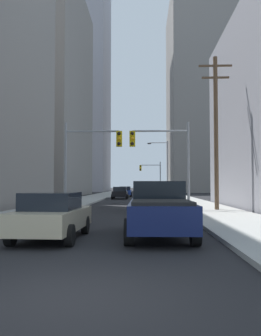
% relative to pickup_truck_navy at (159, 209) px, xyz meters
% --- Properties ---
extents(ground_plane, '(400.00, 400.00, 0.00)m').
position_rel_pickup_truck_navy_xyz_m(ground_plane, '(-1.71, -6.72, -0.93)').
color(ground_plane, black).
extents(sidewalk_left, '(3.99, 160.00, 0.15)m').
position_rel_pickup_truck_navy_xyz_m(sidewalk_left, '(-7.25, 43.28, -0.86)').
color(sidewalk_left, '#9E9E99').
rests_on(sidewalk_left, ground).
extents(sidewalk_right, '(3.99, 160.00, 0.15)m').
position_rel_pickup_truck_navy_xyz_m(sidewalk_right, '(3.84, 43.28, -0.86)').
color(sidewalk_right, '#9E9E99').
rests_on(sidewalk_right, ground).
extents(pickup_truck_navy, '(2.20, 5.41, 1.90)m').
position_rel_pickup_truck_navy_xyz_m(pickup_truck_navy, '(0.00, 0.00, 0.00)').
color(pickup_truck_navy, '#141E4C').
rests_on(pickup_truck_navy, ground).
extents(sedan_beige, '(1.95, 4.26, 1.52)m').
position_rel_pickup_truck_navy_xyz_m(sedan_beige, '(-3.52, -0.77, -0.16)').
color(sedan_beige, '#C6B793').
rests_on(sedan_beige, ground).
extents(sedan_grey, '(1.95, 4.22, 1.52)m').
position_rel_pickup_truck_navy_xyz_m(sedan_grey, '(0.13, 11.85, -0.16)').
color(sedan_grey, slate).
rests_on(sedan_grey, ground).
extents(sedan_silver, '(1.95, 4.24, 1.52)m').
position_rel_pickup_truck_navy_xyz_m(sedan_silver, '(0.17, 20.03, -0.16)').
color(sedan_silver, '#B7BABF').
rests_on(sedan_silver, ground).
extents(sedan_black, '(1.95, 4.22, 1.52)m').
position_rel_pickup_truck_navy_xyz_m(sedan_black, '(-3.54, 32.12, -0.16)').
color(sedan_black, black).
rests_on(sedan_black, ground).
extents(sedan_blue, '(1.95, 4.22, 1.52)m').
position_rel_pickup_truck_navy_xyz_m(sedan_blue, '(-3.35, 40.61, -0.16)').
color(sedan_blue, navy).
rests_on(sedan_blue, ground).
extents(traffic_signal_near_left, '(3.93, 0.44, 6.00)m').
position_rel_pickup_truck_navy_xyz_m(traffic_signal_near_left, '(-4.18, 11.60, 3.12)').
color(traffic_signal_near_left, gray).
rests_on(traffic_signal_near_left, ground).
extents(traffic_signal_near_right, '(4.03, 0.44, 6.00)m').
position_rel_pickup_truck_navy_xyz_m(traffic_signal_near_right, '(0.72, 11.60, 3.12)').
color(traffic_signal_near_right, gray).
rests_on(traffic_signal_near_right, ground).
extents(traffic_signal_far_right, '(3.93, 0.44, 6.00)m').
position_rel_pickup_truck_navy_xyz_m(traffic_signal_far_right, '(0.76, 53.36, 3.12)').
color(traffic_signal_far_right, gray).
rests_on(traffic_signal_far_right, ground).
extents(utility_pole_right, '(2.20, 0.28, 10.31)m').
position_rel_pickup_truck_navy_xyz_m(utility_pole_right, '(4.23, 11.30, 4.50)').
color(utility_pole_right, brown).
rests_on(utility_pole_right, ground).
extents(street_lamp_right, '(2.74, 0.32, 7.50)m').
position_rel_pickup_truck_navy_xyz_m(street_lamp_right, '(2.09, 34.40, 3.64)').
color(street_lamp_right, gray).
rests_on(street_lamp_right, ground).
extents(building_left_mid_office, '(14.96, 24.88, 33.97)m').
position_rel_pickup_truck_navy_xyz_m(building_left_mid_office, '(-18.23, 44.87, 16.05)').
color(building_left_mid_office, gray).
rests_on(building_left_mid_office, ground).
extents(building_left_far_tower, '(19.61, 20.69, 72.07)m').
position_rel_pickup_truck_navy_xyz_m(building_left_far_tower, '(-20.45, 84.54, 35.10)').
color(building_left_far_tower, '#93939E').
rests_on(building_left_far_tower, ground).
extents(building_right_far_highrise, '(25.02, 27.30, 49.27)m').
position_rel_pickup_truck_navy_xyz_m(building_right_far_highrise, '(18.63, 80.23, 23.70)').
color(building_right_far_highrise, gray).
rests_on(building_right_far_highrise, ground).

